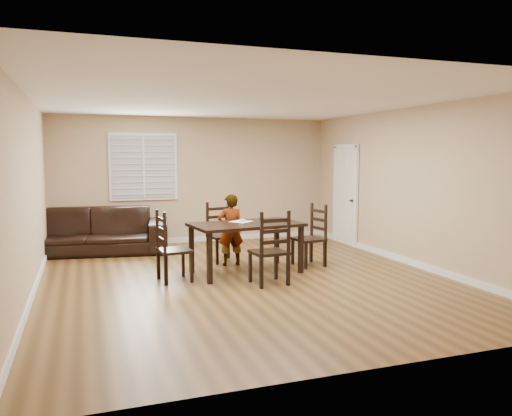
# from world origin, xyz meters

# --- Properties ---
(ground) EXTENTS (7.00, 7.00, 0.00)m
(ground) POSITION_xyz_m (0.00, 0.00, 0.00)
(ground) COLOR brown
(ground) RESTS_ON ground
(room) EXTENTS (6.04, 7.04, 2.72)m
(room) POSITION_xyz_m (0.04, 0.18, 1.81)
(room) COLOR tan
(room) RESTS_ON ground
(dining_table) EXTENTS (1.83, 1.18, 0.81)m
(dining_table) POSITION_xyz_m (0.14, 0.35, 0.72)
(dining_table) COLOR black
(dining_table) RESTS_ON ground
(chair_near) EXTENTS (0.55, 0.52, 1.05)m
(chair_near) POSITION_xyz_m (-0.01, 1.43, 0.48)
(chair_near) COLOR black
(chair_near) RESTS_ON ground
(chair_far) EXTENTS (0.53, 0.50, 1.10)m
(chair_far) POSITION_xyz_m (0.25, -0.57, 0.50)
(chair_far) COLOR black
(chair_far) RESTS_ON ground
(chair_left) EXTENTS (0.50, 0.53, 1.07)m
(chair_left) POSITION_xyz_m (-1.17, 0.18, 0.49)
(chair_left) COLOR black
(chair_left) RESTS_ON ground
(chair_right) EXTENTS (0.51, 0.54, 1.06)m
(chair_right) POSITION_xyz_m (1.44, 0.51, 0.48)
(chair_right) COLOR black
(chair_right) RESTS_ON ground
(child) EXTENTS (0.46, 0.31, 1.23)m
(child) POSITION_xyz_m (0.06, 0.96, 0.61)
(child) COLOR gray
(child) RESTS_ON ground
(napkin) EXTENTS (0.40, 0.40, 0.00)m
(napkin) POSITION_xyz_m (0.11, 0.54, 0.81)
(napkin) COLOR #F1E4CF
(napkin) RESTS_ON dining_table
(donut) EXTENTS (0.11, 0.11, 0.04)m
(donut) POSITION_xyz_m (0.13, 0.54, 0.83)
(donut) COLOR gold
(donut) RESTS_ON napkin
(sofa) EXTENTS (3.12, 1.60, 0.87)m
(sofa) POSITION_xyz_m (-2.23, 2.88, 0.44)
(sofa) COLOR black
(sofa) RESTS_ON ground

